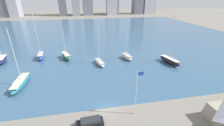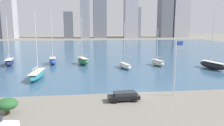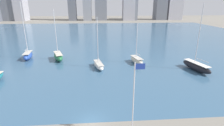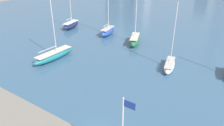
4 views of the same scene
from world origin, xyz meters
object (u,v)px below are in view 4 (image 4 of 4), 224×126
sailboat_green (135,40)px  sailboat_blue (108,31)px  sailboat_teal (54,55)px  sailboat_navy (71,25)px  sailboat_white (170,65)px

sailboat_green → sailboat_blue: 9.67m
sailboat_blue → sailboat_teal: bearing=-100.8°
sailboat_green → sailboat_teal: bearing=-141.4°
sailboat_navy → sailboat_teal: 21.82m
sailboat_green → sailboat_blue: bearing=148.5°
sailboat_navy → sailboat_green: bearing=-11.2°
sailboat_navy → sailboat_blue: bearing=-4.7°
sailboat_white → sailboat_navy: 35.50m
sailboat_navy → sailboat_blue: sailboat_blue is taller
sailboat_white → sailboat_blue: (-21.56, 9.57, 0.32)m
sailboat_teal → sailboat_blue: (0.81, 19.20, 0.21)m
sailboat_teal → sailboat_white: bearing=25.7°
sailboat_white → sailboat_navy: (-34.45, 8.54, 0.26)m
sailboat_white → sailboat_blue: 23.59m
sailboat_white → sailboat_navy: size_ratio=0.87×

